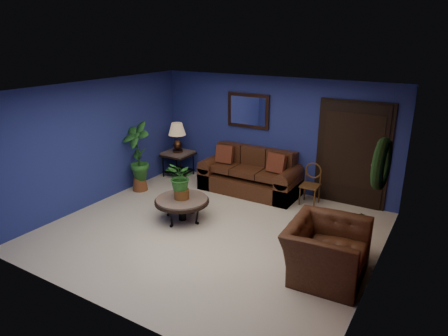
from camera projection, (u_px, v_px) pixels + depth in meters
The scene contains 18 objects.
floor at pixel (212, 231), 7.14m from camera, with size 5.50×5.50×0.00m, color beige.
wall_back at pixel (273, 134), 8.77m from camera, with size 5.50×0.04×2.50m, color navy.
wall_left at pixel (97, 143), 8.09m from camera, with size 0.04×5.00×2.50m, color navy.
wall_right_brick at pixel (381, 197), 5.39m from camera, with size 0.04×5.00×2.50m, color maroon.
ceiling at pixel (210, 90), 6.34m from camera, with size 5.50×5.00×0.02m, color silver.
crown_molding at pixel (391, 110), 5.03m from camera, with size 0.03×5.00×0.14m, color white.
wall_mirror at pixel (248, 111), 8.88m from camera, with size 1.02×0.06×0.77m, color #462818.
closet_door at pixel (352, 155), 7.95m from camera, with size 1.44×0.06×2.18m, color black.
wreath at pixel (382, 164), 5.32m from camera, with size 0.72×0.72×0.16m, color black.
sofa at pixel (251, 177), 8.87m from camera, with size 2.17×0.94×0.98m.
coffee_table at pixel (182, 201), 7.44m from camera, with size 1.02×1.02×0.44m.
end_table at pixel (178, 157), 9.78m from camera, with size 0.67×0.67×0.61m.
table_lamp at pixel (177, 134), 9.59m from camera, with size 0.42×0.42×0.69m.
side_chair at pixel (311, 181), 8.17m from camera, with size 0.37×0.37×0.85m.
armchair at pixel (326, 250), 5.72m from camera, with size 1.22×1.06×0.79m, color #482514.
coffee_plant at pixel (181, 179), 7.30m from camera, with size 0.63×0.59×0.71m.
floor_plant at pixel (354, 232), 6.25m from camera, with size 0.41×0.36×0.78m.
tall_plant at pixel (138, 154), 8.74m from camera, with size 0.75×0.57×1.55m.
Camera 1 is at (3.51, -5.37, 3.34)m, focal length 32.00 mm.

